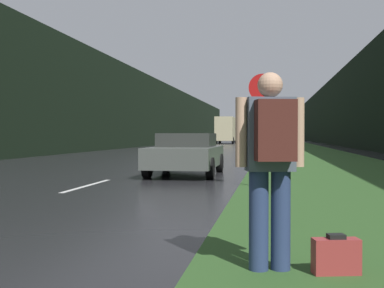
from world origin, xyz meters
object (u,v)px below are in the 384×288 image
(stop_sign, at_px, (262,119))
(delivery_truck, at_px, (226,130))
(suitcase, at_px, (336,257))
(car_passing_near, at_px, (186,154))
(hitchhiker_with_backpack, at_px, (271,158))

(stop_sign, bearing_deg, delivery_truck, 96.17)
(suitcase, xyz_separation_m, car_passing_near, (-3.15, 10.22, 0.49))
(hitchhiker_with_backpack, relative_size, delivery_truck, 0.23)
(suitcase, bearing_deg, delivery_truck, 83.09)
(stop_sign, relative_size, car_passing_near, 0.66)
(delivery_truck, bearing_deg, suitcase, -83.81)
(stop_sign, relative_size, delivery_truck, 0.33)
(stop_sign, distance_m, delivery_truck, 56.01)
(hitchhiker_with_backpack, bearing_deg, delivery_truck, 82.58)
(stop_sign, relative_size, suitcase, 6.16)
(hitchhiker_with_backpack, bearing_deg, car_passing_near, 91.06)
(stop_sign, xyz_separation_m, delivery_truck, (-6.02, 55.69, 0.29))
(suitcase, distance_m, delivery_truck, 62.99)
(suitcase, bearing_deg, stop_sign, 83.24)
(stop_sign, xyz_separation_m, hitchhiker_with_backpack, (0.20, -6.91, -0.57))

